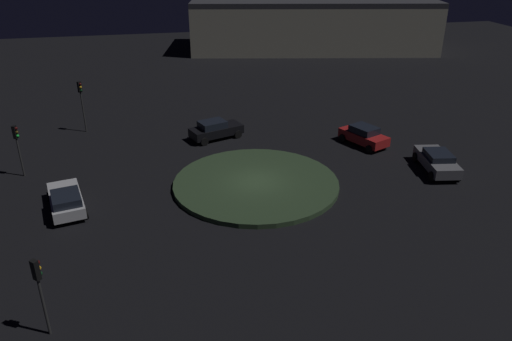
{
  "coord_description": "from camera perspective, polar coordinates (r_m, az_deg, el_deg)",
  "views": [
    {
      "loc": [
        -29.1,
        6.26,
        15.26
      ],
      "look_at": [
        0.0,
        0.0,
        1.11
      ],
      "focal_mm": 34.75,
      "sensor_mm": 36.0,
      "label": 1
    }
  ],
  "objects": [
    {
      "name": "car_grey",
      "position": [
        37.45,
        20.12,
        1.07
      ],
      "size": [
        4.82,
        2.71,
        1.49
      ],
      "rotation": [
        0.0,
        0.0,
        2.98
      ],
      "color": "slate",
      "rests_on": "ground_plane"
    },
    {
      "name": "car_black",
      "position": [
        41.09,
        -4.7,
        4.74
      ],
      "size": [
        3.13,
        4.65,
        1.57
      ],
      "rotation": [
        0.0,
        0.0,
        -1.23
      ],
      "color": "black",
      "rests_on": "ground_plane"
    },
    {
      "name": "traffic_light_northeast",
      "position": [
        44.22,
        -19.47,
        8.02
      ],
      "size": [
        0.39,
        0.38,
        4.39
      ],
      "rotation": [
        0.0,
        0.0,
        -2.39
      ],
      "color": "#2D2D2D",
      "rests_on": "ground_plane"
    },
    {
      "name": "traffic_light_northwest_near",
      "position": [
        22.15,
        -23.69,
        -11.7
      ],
      "size": [
        0.39,
        0.39,
        3.75
      ],
      "rotation": [
        0.0,
        0.0,
        -0.78
      ],
      "color": "#2D2D2D",
      "rests_on": "ground_plane"
    },
    {
      "name": "store_building",
      "position": [
        76.04,
        6.47,
        16.44
      ],
      "size": [
        19.62,
        36.33,
        7.16
      ],
      "rotation": [
        0.0,
        0.0,
        7.65
      ],
      "color": "#B7B299",
      "rests_on": "ground_plane"
    },
    {
      "name": "car_silver",
      "position": [
        32.23,
        -21.02,
        -3.17
      ],
      "size": [
        4.72,
        2.83,
        1.46
      ],
      "rotation": [
        0.0,
        0.0,
        0.22
      ],
      "color": "silver",
      "rests_on": "ground_plane"
    },
    {
      "name": "traffic_light_north",
      "position": [
        37.41,
        -25.8,
        3.13
      ],
      "size": [
        0.35,
        0.39,
        3.73
      ],
      "rotation": [
        0.0,
        0.0,
        -1.87
      ],
      "color": "#2D2D2D",
      "rests_on": "ground_plane"
    },
    {
      "name": "car_red",
      "position": [
        40.63,
        12.3,
        3.97
      ],
      "size": [
        4.38,
        3.21,
        1.57
      ],
      "rotation": [
        0.0,
        0.0,
        3.55
      ],
      "color": "red",
      "rests_on": "ground_plane"
    },
    {
      "name": "roundabout_island",
      "position": [
        33.38,
        0.0,
        -1.48
      ],
      "size": [
        11.13,
        11.13,
        0.32
      ],
      "primitive_type": "cylinder",
      "color": "#2D4228",
      "rests_on": "ground_plane"
    },
    {
      "name": "ground_plane",
      "position": [
        33.45,
        0.0,
        -1.72
      ],
      "size": [
        119.86,
        119.86,
        0.0
      ],
      "primitive_type": "plane",
      "color": "black"
    }
  ]
}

